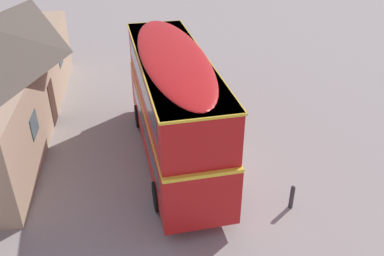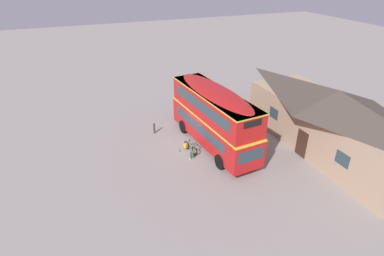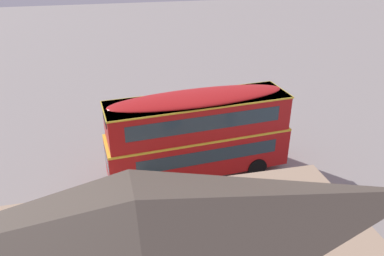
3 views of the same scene
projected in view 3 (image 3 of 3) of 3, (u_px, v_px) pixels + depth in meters
ground_plane at (205, 162)px, 22.23m from camera, size 120.00×120.00×0.00m
double_decker_bus at (198, 132)px, 19.99m from camera, size 9.96×3.47×4.79m
touring_bicycle at (186, 150)px, 22.79m from camera, size 1.69×0.73×1.01m
backpack_on_ground at (173, 151)px, 22.78m from camera, size 0.34×0.36×0.57m
water_bottle_clear_plastic at (167, 152)px, 23.07m from camera, size 0.07×0.07×0.24m
water_bottle_green_metal at (188, 147)px, 23.64m from camera, size 0.07×0.07×0.25m
kerb_bollard at (239, 129)px, 25.01m from camera, size 0.16×0.16×0.97m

